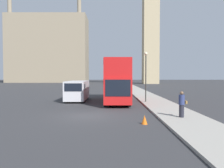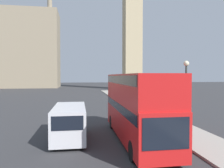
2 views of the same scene
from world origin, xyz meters
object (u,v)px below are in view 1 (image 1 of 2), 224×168
red_double_decker_bus (117,79)px  street_lamp (146,69)px  pedestrian (182,104)px  white_van (78,90)px

red_double_decker_bus → street_lamp: bearing=-18.4°
pedestrian → street_lamp: (-1.04, 8.96, 2.68)m
street_lamp → white_van: bearing=165.7°
red_double_decker_bus → pedestrian: red_double_decker_bus is taller
white_van → street_lamp: bearing=-14.3°
street_lamp → red_double_decker_bus: bearing=161.6°
pedestrian → white_van: bearing=128.8°
red_double_decker_bus → white_van: bearing=168.5°
white_van → pedestrian: white_van is taller
pedestrian → street_lamp: bearing=96.6°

